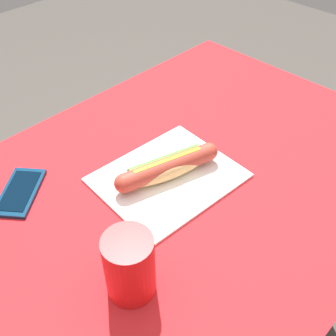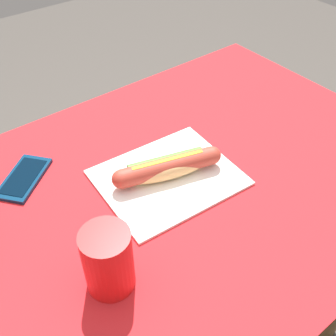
# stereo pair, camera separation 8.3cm
# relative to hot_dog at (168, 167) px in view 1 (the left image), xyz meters

# --- Properties ---
(dining_table) EXTENTS (1.18, 0.77, 0.76)m
(dining_table) POSITION_rel_hot_dog_xyz_m (-0.03, -0.02, -0.18)
(dining_table) COLOR brown
(dining_table) RESTS_ON ground
(paper_wrapper) EXTENTS (0.29, 0.25, 0.01)m
(paper_wrapper) POSITION_rel_hot_dog_xyz_m (-0.00, -0.00, -0.03)
(paper_wrapper) COLOR white
(paper_wrapper) RESTS_ON dining_table
(hot_dog) EXTENTS (0.23, 0.10, 0.05)m
(hot_dog) POSITION_rel_hot_dog_xyz_m (0.00, 0.00, 0.00)
(hot_dog) COLOR #E5BC75
(hot_dog) RESTS_ON paper_wrapper
(cell_phone) EXTENTS (0.15, 0.14, 0.01)m
(cell_phone) POSITION_rel_hot_dog_xyz_m (-0.24, 0.18, -0.03)
(cell_phone) COLOR #0A2D4C
(cell_phone) RESTS_ON dining_table
(drinking_cup) EXTENTS (0.08, 0.08, 0.12)m
(drinking_cup) POSITION_rel_hot_dog_xyz_m (-0.23, -0.14, 0.03)
(drinking_cup) COLOR red
(drinking_cup) RESTS_ON dining_table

